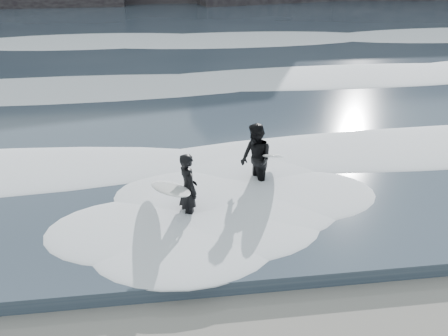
{
  "coord_description": "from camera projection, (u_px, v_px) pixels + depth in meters",
  "views": [
    {
      "loc": [
        -0.64,
        -3.91,
        5.79
      ],
      "look_at": [
        0.74,
        6.19,
        1.0
      ],
      "focal_mm": 40.0,
      "sensor_mm": 36.0,
      "label": 1
    }
  ],
  "objects": [
    {
      "name": "surfer_right",
      "position": [
        257.0,
        159.0,
        11.96
      ],
      "size": [
        1.34,
        1.88,
        1.77
      ],
      "color": "black",
      "rests_on": "ground"
    },
    {
      "name": "foam_near",
      "position": [
        184.0,
        147.0,
        13.94
      ],
      "size": [
        60.0,
        3.2,
        0.2
      ],
      "primitive_type": "ellipsoid",
      "color": "white",
      "rests_on": "sea"
    },
    {
      "name": "surfer_left",
      "position": [
        184.0,
        189.0,
        10.67
      ],
      "size": [
        1.27,
        2.16,
        1.66
      ],
      "color": "black",
      "rests_on": "ground"
    },
    {
      "name": "foam_far",
      "position": [
        166.0,
        38.0,
        28.27
      ],
      "size": [
        60.0,
        4.8,
        0.3
      ],
      "primitive_type": "ellipsoid",
      "color": "white",
      "rests_on": "sea"
    },
    {
      "name": "foam_mid",
      "position": [
        173.0,
        80.0,
        20.21
      ],
      "size": [
        60.0,
        4.0,
        0.24
      ],
      "primitive_type": "ellipsoid",
      "color": "white",
      "rests_on": "sea"
    },
    {
      "name": "sea",
      "position": [
        165.0,
        31.0,
        31.99
      ],
      "size": [
        90.0,
        52.0,
        0.3
      ],
      "primitive_type": "cube",
      "color": "#33404E",
      "rests_on": "ground"
    }
  ]
}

